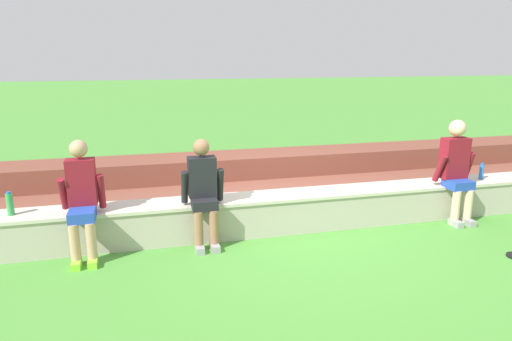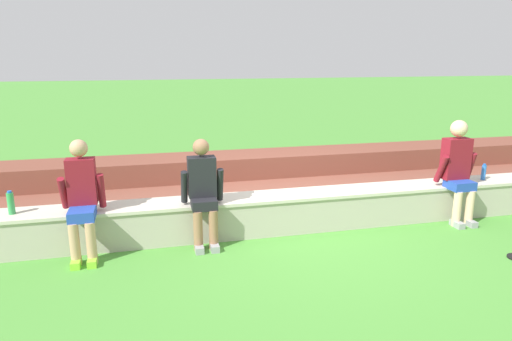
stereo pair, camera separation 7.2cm
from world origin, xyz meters
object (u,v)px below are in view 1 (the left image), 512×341
at_px(person_far_left, 82,198).
at_px(person_left_of_center, 203,190).
at_px(water_bottle_near_right, 482,172).
at_px(water_bottle_near_left, 10,204).
at_px(person_center, 457,167).

distance_m(person_far_left, person_left_of_center, 1.38).
bearing_deg(person_left_of_center, water_bottle_near_right, 3.26).
height_order(person_left_of_center, water_bottle_near_right, person_left_of_center).
xyz_separation_m(person_far_left, water_bottle_near_left, (-0.81, 0.24, -0.08)).
height_order(person_center, water_bottle_near_right, person_center).
distance_m(person_left_of_center, water_bottle_near_left, 2.20).
relative_size(person_far_left, person_left_of_center, 1.04).
distance_m(water_bottle_near_left, water_bottle_near_right, 6.34).
height_order(person_left_of_center, water_bottle_near_left, person_left_of_center).
bearing_deg(person_left_of_center, person_center, -0.06).
bearing_deg(person_center, person_left_of_center, 179.94).
distance_m(person_far_left, person_center, 4.90).
relative_size(person_left_of_center, person_center, 0.92).
bearing_deg(water_bottle_near_right, person_left_of_center, -176.74).
bearing_deg(water_bottle_near_right, water_bottle_near_left, -179.98).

